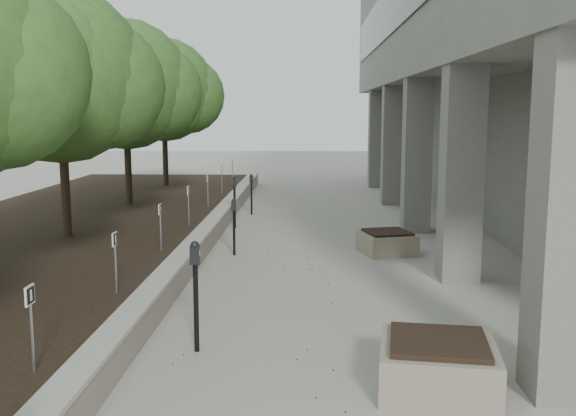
# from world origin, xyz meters

# --- Properties ---
(retaining_wall) EXTENTS (0.39, 26.00, 0.50)m
(retaining_wall) POSITION_xyz_m (-1.82, 9.00, 0.25)
(retaining_wall) COLOR gray
(retaining_wall) RESTS_ON ground
(planting_bed) EXTENTS (7.00, 26.00, 0.40)m
(planting_bed) POSITION_xyz_m (-5.50, 9.00, 0.20)
(planting_bed) COLOR black
(planting_bed) RESTS_ON ground
(crabapple_tree_3) EXTENTS (4.60, 4.00, 5.44)m
(crabapple_tree_3) POSITION_xyz_m (-4.80, 8.00, 3.12)
(crabapple_tree_3) COLOR #315F24
(crabapple_tree_3) RESTS_ON planting_bed
(crabapple_tree_4) EXTENTS (4.60, 4.00, 5.44)m
(crabapple_tree_4) POSITION_xyz_m (-4.80, 13.00, 3.12)
(crabapple_tree_4) COLOR #315F24
(crabapple_tree_4) RESTS_ON planting_bed
(crabapple_tree_5) EXTENTS (4.60, 4.00, 5.44)m
(crabapple_tree_5) POSITION_xyz_m (-4.80, 18.00, 3.12)
(crabapple_tree_5) COLOR #315F24
(crabapple_tree_5) RESTS_ON planting_bed
(parking_sign_2) EXTENTS (0.04, 0.22, 0.96)m
(parking_sign_2) POSITION_xyz_m (-2.35, 0.50, 0.88)
(parking_sign_2) COLOR black
(parking_sign_2) RESTS_ON planting_bed
(parking_sign_3) EXTENTS (0.04, 0.22, 0.96)m
(parking_sign_3) POSITION_xyz_m (-2.35, 3.50, 0.88)
(parking_sign_3) COLOR black
(parking_sign_3) RESTS_ON planting_bed
(parking_sign_4) EXTENTS (0.04, 0.22, 0.96)m
(parking_sign_4) POSITION_xyz_m (-2.35, 6.50, 0.88)
(parking_sign_4) COLOR black
(parking_sign_4) RESTS_ON planting_bed
(parking_sign_5) EXTENTS (0.04, 0.22, 0.96)m
(parking_sign_5) POSITION_xyz_m (-2.35, 9.50, 0.88)
(parking_sign_5) COLOR black
(parking_sign_5) RESTS_ON planting_bed
(parking_sign_6) EXTENTS (0.04, 0.22, 0.96)m
(parking_sign_6) POSITION_xyz_m (-2.35, 12.50, 0.88)
(parking_sign_6) COLOR black
(parking_sign_6) RESTS_ON planting_bed
(parking_sign_7) EXTENTS (0.04, 0.22, 0.96)m
(parking_sign_7) POSITION_xyz_m (-2.35, 15.50, 0.88)
(parking_sign_7) COLOR black
(parking_sign_7) RESTS_ON planting_bed
(parking_sign_8) EXTENTS (0.04, 0.22, 0.96)m
(parking_sign_8) POSITION_xyz_m (-2.35, 18.50, 0.88)
(parking_sign_8) COLOR black
(parking_sign_8) RESTS_ON planting_bed
(parking_meter_2) EXTENTS (0.15, 0.11, 1.50)m
(parking_meter_2) POSITION_xyz_m (-0.89, 2.19, 0.75)
(parking_meter_2) COLOR black
(parking_meter_2) RESTS_ON ground
(parking_meter_3) EXTENTS (0.14, 0.11, 1.27)m
(parking_meter_3) POSITION_xyz_m (-1.06, 7.96, 0.63)
(parking_meter_3) COLOR black
(parking_meter_3) RESTS_ON ground
(parking_meter_4) EXTENTS (0.16, 0.13, 1.43)m
(parking_meter_4) POSITION_xyz_m (-1.43, 11.30, 0.71)
(parking_meter_4) COLOR black
(parking_meter_4) RESTS_ON ground
(parking_meter_5) EXTENTS (0.13, 0.10, 1.25)m
(parking_meter_5) POSITION_xyz_m (-1.18, 13.57, 0.63)
(parking_meter_5) COLOR black
(parking_meter_5) RESTS_ON ground
(planter_front) EXTENTS (1.46, 1.46, 0.61)m
(planter_front) POSITION_xyz_m (2.07, 1.08, 0.30)
(planter_front) COLOR gray
(planter_front) RESTS_ON ground
(planter_back) EXTENTS (1.35, 1.35, 0.51)m
(planter_back) POSITION_xyz_m (2.34, 8.26, 0.26)
(planter_back) COLOR gray
(planter_back) RESTS_ON ground
(berry_scatter) EXTENTS (3.30, 14.10, 0.02)m
(berry_scatter) POSITION_xyz_m (-0.10, 5.00, 0.01)
(berry_scatter) COLOR maroon
(berry_scatter) RESTS_ON ground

